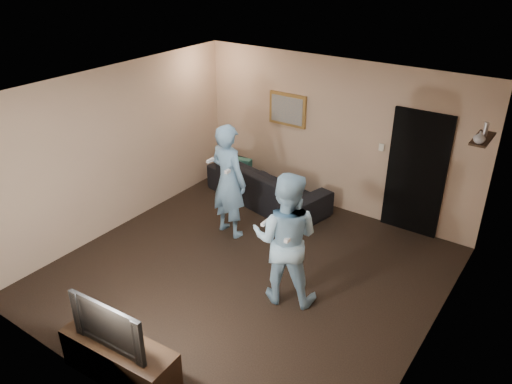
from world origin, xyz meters
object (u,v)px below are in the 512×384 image
Objects in this scene: tv_console at (120,359)px; television at (114,322)px; wii_player_left at (229,181)px; wii_player_right at (285,239)px; sofa at (267,184)px.

tv_console is 0.52m from television.
wii_player_right is (1.58, -0.88, -0.02)m from wii_player_left.
television is (0.98, -4.26, 0.43)m from sofa.
wii_player_right is at bearing 68.50° from tv_console.
sofa is at bearing 128.58° from wii_player_right.
tv_console is at bearing -108.06° from wii_player_right.
wii_player_right reaches higher than sofa.
tv_console is 1.39× the size of television.
wii_player_right reaches higher than television.
wii_player_left reaches higher than television.
tv_console is 0.73× the size of wii_player_left.
tv_console is (0.98, -4.26, -0.09)m from sofa.
wii_player_right is at bearing 68.50° from television.
wii_player_right is (0.70, 2.16, 0.13)m from television.
tv_console is 2.36m from wii_player_right.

